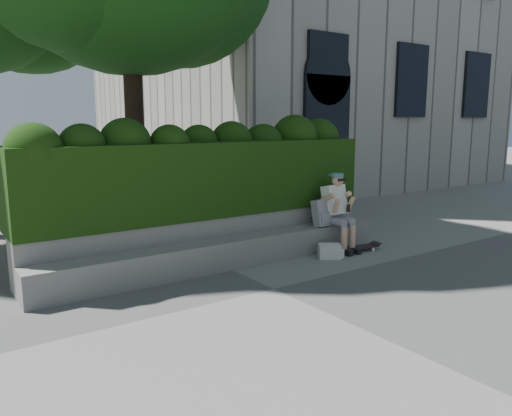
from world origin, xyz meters
TOP-DOWN VIEW (x-y plane):
  - ground at (0.00, 0.00)m, footprint 80.00×80.00m
  - bench_ledge at (0.00, 1.25)m, footprint 6.00×0.45m
  - planter_wall at (0.00, 1.73)m, footprint 6.00×0.50m
  - hedge at (0.00, 1.95)m, footprint 6.00×1.00m
  - person at (2.19, 1.07)m, footprint 0.40×0.76m
  - skateboard at (2.39, 0.75)m, footprint 0.87×0.34m
  - backpack_plaid at (1.92, 1.15)m, footprint 0.33×0.18m
  - backpack_ground at (1.72, 0.72)m, footprint 0.45×0.41m

SIDE VIEW (x-z plane):
  - ground at x=0.00m, z-range 0.00..0.00m
  - skateboard at x=2.39m, z-range 0.03..0.12m
  - backpack_ground at x=1.72m, z-range 0.00..0.24m
  - bench_ledge at x=0.00m, z-range 0.00..0.45m
  - planter_wall at x=0.00m, z-range 0.00..0.75m
  - backpack_plaid at x=1.92m, z-range 0.45..0.92m
  - person at x=2.19m, z-range 0.06..1.44m
  - hedge at x=0.00m, z-range 0.75..1.95m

